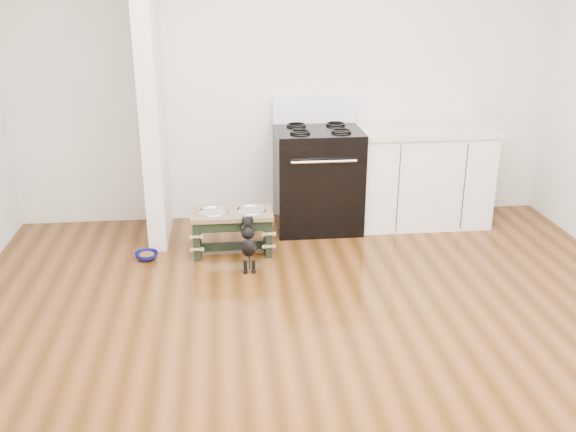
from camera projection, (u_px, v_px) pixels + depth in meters
The scene contains 8 objects.
ground at pixel (328, 354), 3.96m from camera, with size 5.00×5.00×0.00m, color #41240B.
room_shell at pixel (335, 91), 3.39m from camera, with size 5.00×5.00×5.00m.
partition_wall at pixel (151, 84), 5.33m from camera, with size 0.15×0.80×2.70m, color silver.
oven_range at pixel (317, 177), 5.83m from camera, with size 0.76×0.69×1.14m.
cabinet_run at pixel (421, 176), 5.95m from camera, with size 1.24×0.64×0.91m.
dog_feeder at pixel (232, 224), 5.32m from camera, with size 0.67×0.36×0.38m.
puppy at pixel (248, 242), 5.06m from camera, with size 0.12×0.34×0.41m.
floor_bowl at pixel (147, 256), 5.28m from camera, with size 0.23×0.23×0.06m.
Camera 1 is at (-0.60, -3.37, 2.19)m, focal length 40.00 mm.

